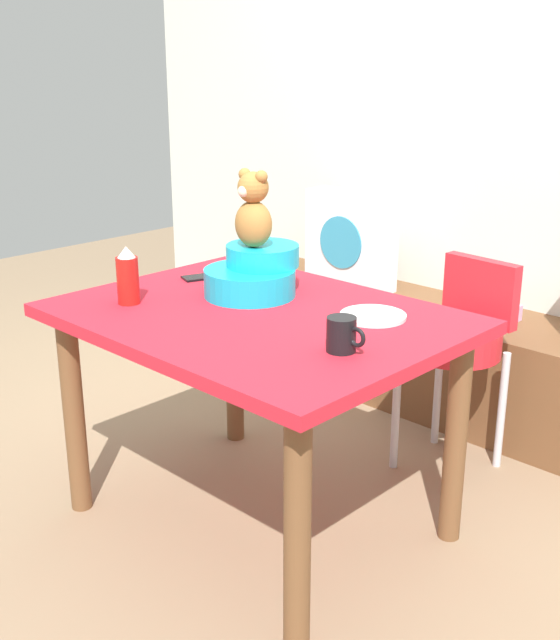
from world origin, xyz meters
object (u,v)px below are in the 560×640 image
at_px(infant_seat_teal, 254,273).
at_px(cell_phone, 203,277).
at_px(pillow_floral_left, 351,240).
at_px(dinner_plate_near, 373,316).
at_px(book_stack, 492,311).
at_px(coffee_mug, 342,334).
at_px(highchair, 457,337).
at_px(teddy_bear, 253,211).
at_px(dining_table, 258,345).
at_px(ketchup_bottle, 128,277).

bearing_deg(infant_seat_teal, cell_phone, 176.89).
xyz_separation_m(pillow_floral_left, infant_seat_teal, (0.45, -1.06, 0.13)).
height_order(pillow_floral_left, dinner_plate_near, pillow_floral_left).
xyz_separation_m(book_stack, dinner_plate_near, (0.15, -1.00, 0.25)).
relative_size(coffee_mug, cell_phone, 0.83).
bearing_deg(highchair, coffee_mug, -79.39).
relative_size(teddy_bear, cell_phone, 1.74).
relative_size(infant_seat_teal, cell_phone, 2.29).
relative_size(dining_table, teddy_bear, 4.78).
bearing_deg(ketchup_bottle, highchair, 58.55).
xyz_separation_m(coffee_mug, cell_phone, (-0.82, 0.22, -0.04)).
relative_size(infant_seat_teal, ketchup_bottle, 1.78).
bearing_deg(teddy_bear, dinner_plate_near, 9.98).
bearing_deg(pillow_floral_left, cell_phone, -80.54).
relative_size(teddy_bear, coffee_mug, 2.08).
bearing_deg(teddy_bear, ketchup_bottle, -122.01).
bearing_deg(coffee_mug, dining_table, 168.46).
bearing_deg(infant_seat_teal, dinner_plate_near, 9.91).
xyz_separation_m(dining_table, teddy_bear, (-0.14, 0.13, 0.39)).
xyz_separation_m(infant_seat_teal, dinner_plate_near, (0.43, 0.08, -0.07)).
distance_m(teddy_bear, coffee_mug, 0.63).
xyz_separation_m(infant_seat_teal, coffee_mug, (0.55, -0.21, -0.02)).
relative_size(dining_table, dinner_plate_near, 5.98).
bearing_deg(pillow_floral_left, dining_table, -63.44).
bearing_deg(ketchup_bottle, dining_table, 31.37).
bearing_deg(highchair, book_stack, 103.38).
xyz_separation_m(pillow_floral_left, coffee_mug, (1.00, -1.27, 0.11)).
xyz_separation_m(dinner_plate_near, cell_phone, (-0.71, -0.06, -0.00)).
height_order(pillow_floral_left, infant_seat_teal, same).
height_order(pillow_floral_left, cell_phone, pillow_floral_left).
distance_m(highchair, coffee_mug, 0.91).
bearing_deg(ketchup_bottle, coffee_mug, 10.13).
xyz_separation_m(highchair, infant_seat_teal, (-0.39, -0.64, 0.29)).
relative_size(dining_table, infant_seat_teal, 3.62).
xyz_separation_m(dining_table, coffee_mug, (0.40, -0.08, 0.16)).
xyz_separation_m(dining_table, dinner_plate_near, (0.29, 0.20, 0.11)).
bearing_deg(dinner_plate_near, highchair, 94.56).
height_order(dining_table, dinner_plate_near, dinner_plate_near).
distance_m(infant_seat_teal, cell_phone, 0.28).
distance_m(teddy_bear, ketchup_bottle, 0.45).
bearing_deg(dinner_plate_near, coffee_mug, -68.12).
relative_size(pillow_floral_left, cell_phone, 3.06).
height_order(ketchup_bottle, cell_phone, ketchup_bottle).
xyz_separation_m(book_stack, dining_table, (-0.14, -1.20, 0.14)).
xyz_separation_m(teddy_bear, cell_phone, (-0.27, 0.02, -0.27)).
relative_size(book_stack, cell_phone, 1.39).
distance_m(dining_table, coffee_mug, 0.44).
relative_size(teddy_bear, ketchup_bottle, 1.35).
height_order(coffee_mug, cell_phone, coffee_mug).
relative_size(highchair, ketchup_bottle, 4.27).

